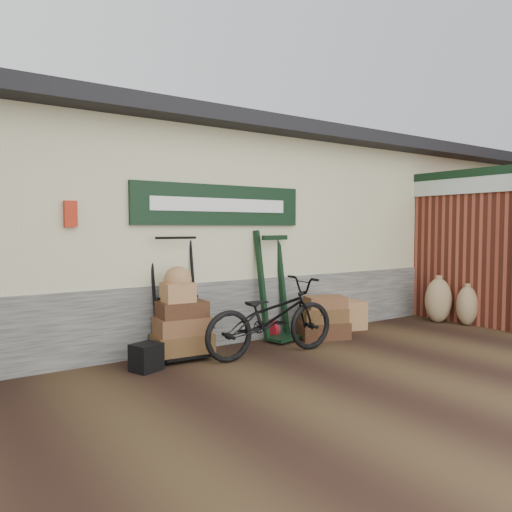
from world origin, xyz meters
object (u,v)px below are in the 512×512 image
at_px(porter_trolley, 176,289).
at_px(black_trunk, 146,357).
at_px(wicker_hamper, 342,315).
at_px(green_barrow, 275,286).
at_px(bicycle, 271,313).
at_px(suitcase_stack, 323,317).

xyz_separation_m(porter_trolley, black_trunk, (-0.59, -0.42, -0.71)).
bearing_deg(wicker_hamper, green_barrow, 180.00).
height_order(green_barrow, black_trunk, green_barrow).
height_order(porter_trolley, green_barrow, porter_trolley).
xyz_separation_m(porter_trolley, wicker_hamper, (2.93, 0.00, -0.64)).
relative_size(wicker_hamper, bicycle, 0.37).
height_order(wicker_hamper, black_trunk, wicker_hamper).
xyz_separation_m(suitcase_stack, bicycle, (-1.22, -0.35, 0.23)).
distance_m(black_trunk, bicycle, 1.66).
bearing_deg(bicycle, green_barrow, -37.03).
height_order(suitcase_stack, wicker_hamper, suitcase_stack).
distance_m(green_barrow, black_trunk, 2.30).
bearing_deg(porter_trolley, green_barrow, 5.26).
bearing_deg(porter_trolley, black_trunk, -139.32).
height_order(green_barrow, wicker_hamper, green_barrow).
xyz_separation_m(green_barrow, wicker_hamper, (1.36, 0.00, -0.57)).
bearing_deg(bicycle, wicker_hamper, -67.52).
relative_size(green_barrow, wicker_hamper, 2.28).
distance_m(porter_trolley, black_trunk, 1.01).
distance_m(green_barrow, suitcase_stack, 0.87).
bearing_deg(wicker_hamper, porter_trolley, 180.00).
distance_m(suitcase_stack, wicker_hamper, 0.79).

